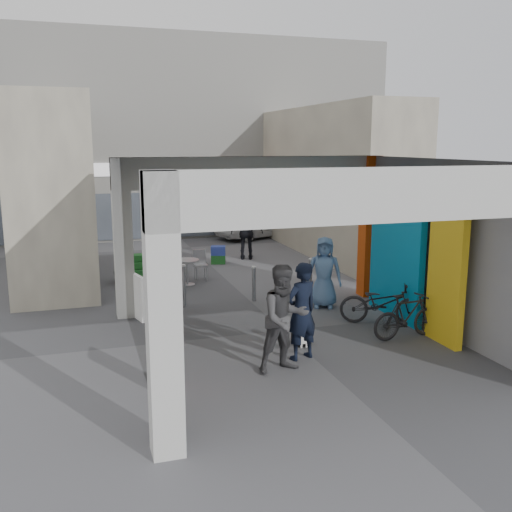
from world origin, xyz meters
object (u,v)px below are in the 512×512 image
object	(u,v)px
bicycle_rear	(407,316)
man_crates	(247,232)
man_with_dog	(301,311)
man_back_turned	(285,319)
bicycle_front	(382,303)
man_elderly	(324,272)
border_collie	(302,333)
white_van	(258,223)
produce_stand	(135,271)
cafe_set	(182,272)

from	to	relation	value
bicycle_rear	man_crates	bearing A→B (deg)	1.46
man_with_dog	man_back_turned	bearing A→B (deg)	23.85
bicycle_front	bicycle_rear	size ratio (longest dim) A/B	1.17
man_elderly	man_back_turned	bearing A→B (deg)	-100.61
man_with_dog	man_back_turned	size ratio (longest dim) A/B	0.96
border_collie	man_elderly	size ratio (longest dim) A/B	0.37
man_back_turned	bicycle_rear	world-z (taller)	man_back_turned
white_van	bicycle_rear	bearing A→B (deg)	155.63
produce_stand	white_van	size ratio (longest dim) A/B	0.31
man_crates	white_van	xyz separation A→B (m)	(1.66, 4.07, -0.29)
man_with_dog	man_crates	xyz separation A→B (m)	(1.62, 8.83, 0.02)
border_collie	man_elderly	distance (m)	2.79
man_with_dog	man_elderly	bearing A→B (deg)	-138.81
bicycle_front	white_van	world-z (taller)	white_van
cafe_set	bicycle_rear	size ratio (longest dim) A/B	0.92
bicycle_rear	white_van	xyz separation A→B (m)	(0.89, 12.52, 0.16)
border_collie	man_back_turned	size ratio (longest dim) A/B	0.34
produce_stand	man_elderly	world-z (taller)	man_elderly
border_collie	bicycle_front	xyz separation A→B (m)	(2.13, 0.73, 0.22)
man_elderly	bicycle_rear	bearing A→B (deg)	-52.32
cafe_set	border_collie	distance (m)	5.77
produce_stand	bicycle_front	distance (m)	7.12
man_with_dog	man_elderly	distance (m)	3.38
white_van	bicycle_front	bearing A→B (deg)	155.24
bicycle_front	man_crates	bearing A→B (deg)	33.09
man_crates	man_back_turned	bearing A→B (deg)	95.67
man_with_dog	white_van	xyz separation A→B (m)	(3.28, 12.90, -0.27)
man_with_dog	man_back_turned	distance (m)	0.64
man_back_turned	man_crates	xyz separation A→B (m)	(2.09, 9.26, -0.02)
white_van	man_back_turned	bearing A→B (deg)	143.93
cafe_set	bicycle_front	distance (m)	5.97
man_with_dog	bicycle_rear	world-z (taller)	man_with_dog
man_back_turned	man_elderly	xyz separation A→B (m)	(2.21, 3.33, -0.08)
man_back_turned	white_van	xyz separation A→B (m)	(3.76, 13.33, -0.31)
produce_stand	man_crates	size ratio (longest dim) A/B	0.62
cafe_set	produce_stand	size ratio (longest dim) A/B	1.24
cafe_set	man_back_turned	distance (m)	6.71
cafe_set	bicycle_front	world-z (taller)	bicycle_front
border_collie	man_with_dog	size ratio (longest dim) A/B	0.35
man_crates	cafe_set	bearing A→B (deg)	62.81
border_collie	man_crates	size ratio (longest dim) A/B	0.34
border_collie	produce_stand	bearing A→B (deg)	105.26
man_crates	bicycle_rear	size ratio (longest dim) A/B	1.19
border_collie	man_elderly	bearing A→B (deg)	50.30
cafe_set	bicycle_front	size ratio (longest dim) A/B	0.79
man_back_turned	bicycle_rear	xyz separation A→B (m)	(2.87, 0.81, -0.46)
man_with_dog	white_van	size ratio (longest dim) A/B	0.49
man_back_turned	white_van	bearing A→B (deg)	65.34
cafe_set	bicycle_front	xyz separation A→B (m)	(3.43, -4.89, 0.17)
bicycle_front	produce_stand	bearing A→B (deg)	67.83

